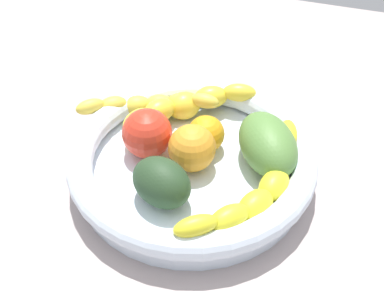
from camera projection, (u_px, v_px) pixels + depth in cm
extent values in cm
cube|color=#A49693|center=(192.00, 185.00, 74.46)|extent=(120.00, 120.00, 3.00)
cylinder|color=white|center=(192.00, 172.00, 72.67)|extent=(31.60, 31.60, 2.36)
torus|color=white|center=(192.00, 156.00, 70.69)|extent=(34.07, 34.07, 3.53)
ellipsoid|color=yellow|center=(239.00, 93.00, 78.69)|extent=(3.87, 5.65, 2.76)
ellipsoid|color=yellow|center=(211.00, 97.00, 79.04)|extent=(5.50, 6.19, 3.50)
ellipsoid|color=yellow|center=(184.00, 106.00, 78.60)|extent=(6.60, 6.67, 4.24)
ellipsoid|color=yellow|center=(159.00, 111.00, 76.48)|extent=(6.23, 5.76, 3.50)
ellipsoid|color=yellow|center=(137.00, 120.00, 73.74)|extent=(5.77, 4.29, 2.76)
ellipsoid|color=yellow|center=(196.00, 226.00, 58.75)|extent=(5.26, 5.82, 2.47)
ellipsoid|color=yellow|center=(229.00, 218.00, 60.71)|extent=(6.10, 5.78, 3.00)
ellipsoid|color=yellow|center=(255.00, 205.00, 63.28)|extent=(6.44, 5.59, 3.53)
ellipsoid|color=yellow|center=(274.00, 185.00, 65.82)|extent=(6.11, 4.69, 3.53)
ellipsoid|color=yellow|center=(285.00, 159.00, 68.17)|extent=(5.45, 3.02, 3.00)
ellipsoid|color=yellow|center=(288.00, 134.00, 70.76)|extent=(5.85, 3.62, 2.47)
ellipsoid|color=yellow|center=(205.00, 101.00, 77.08)|extent=(2.25, 4.37, 2.21)
ellipsoid|color=yellow|center=(182.00, 102.00, 78.17)|extent=(3.37, 4.73, 2.68)
ellipsoid|color=yellow|center=(160.00, 105.00, 78.86)|extent=(4.38, 5.13, 3.16)
ellipsoid|color=yellow|center=(137.00, 106.00, 78.65)|extent=(4.81, 5.32, 3.16)
ellipsoid|color=yellow|center=(113.00, 105.00, 77.54)|extent=(4.75, 5.09, 2.68)
ellipsoid|color=yellow|center=(90.00, 107.00, 76.04)|extent=(4.65, 4.62, 2.21)
sphere|color=orange|center=(206.00, 134.00, 72.82)|extent=(5.30, 5.30, 5.30)
sphere|color=orange|center=(191.00, 148.00, 69.72)|extent=(6.55, 6.55, 6.55)
ellipsoid|color=#54813C|center=(268.00, 144.00, 70.12)|extent=(14.01, 12.55, 6.70)
ellipsoid|color=#274024|center=(162.00, 182.00, 65.09)|extent=(9.01, 10.09, 6.28)
sphere|color=red|center=(147.00, 133.00, 71.59)|extent=(7.03, 7.03, 7.03)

